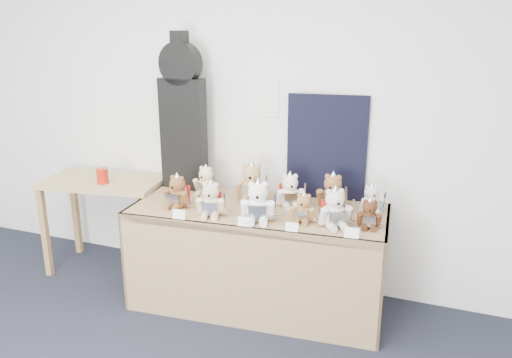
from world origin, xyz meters
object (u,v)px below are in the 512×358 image
at_px(teddy_front_centre, 258,203).
at_px(side_table, 105,194).
at_px(teddy_front_end, 369,215).
at_px(teddy_back_right, 332,194).
at_px(teddy_back_centre_right, 290,192).
at_px(teddy_front_left, 211,201).
at_px(red_cup, 102,176).
at_px(guitar_case, 183,114).
at_px(teddy_front_right, 303,209).
at_px(teddy_back_left, 206,182).
at_px(teddy_back_centre_left, 252,184).
at_px(display_table, 255,233).
at_px(teddy_front_far_left, 177,193).
at_px(teddy_front_far_right, 335,209).
at_px(teddy_back_end, 371,200).

bearing_deg(teddy_front_centre, side_table, 151.86).
bearing_deg(teddy_front_end, teddy_back_right, 131.54).
bearing_deg(teddy_back_centre_right, teddy_front_left, -168.76).
bearing_deg(teddy_front_left, side_table, 148.10).
distance_m(red_cup, teddy_front_left, 1.13).
relative_size(teddy_front_left, teddy_back_centre_right, 0.99).
bearing_deg(guitar_case, teddy_front_end, -8.93).
distance_m(side_table, teddy_front_end, 2.26).
height_order(guitar_case, teddy_front_right, guitar_case).
bearing_deg(teddy_front_centre, red_cup, 154.80).
height_order(teddy_front_centre, teddy_back_left, teddy_front_centre).
distance_m(guitar_case, teddy_back_right, 1.34).
relative_size(teddy_front_end, teddy_back_centre_left, 0.67).
distance_m(display_table, teddy_front_far_left, 0.64).
bearing_deg(display_table, teddy_front_far_right, -12.27).
bearing_deg(teddy_back_right, teddy_back_centre_left, -174.61).
distance_m(display_table, teddy_front_end, 0.85).
bearing_deg(teddy_front_end, teddy_back_centre_left, 157.20).
xyz_separation_m(side_table, teddy_front_far_right, (2.02, -0.23, 0.21)).
height_order(side_table, teddy_back_left, teddy_back_left).
bearing_deg(guitar_case, teddy_back_left, -21.46).
bearing_deg(teddy_front_far_left, teddy_front_left, -9.91).
xyz_separation_m(display_table, teddy_back_end, (0.78, 0.27, 0.26)).
xyz_separation_m(display_table, teddy_front_centre, (0.08, -0.17, 0.29)).
bearing_deg(teddy_back_right, guitar_case, 179.72).
xyz_separation_m(teddy_front_centre, teddy_front_far_right, (0.51, 0.09, -0.01)).
xyz_separation_m(guitar_case, teddy_back_right, (1.24, -0.08, -0.49)).
bearing_deg(teddy_back_right, teddy_front_far_right, -71.26).
bearing_deg(teddy_front_centre, guitar_case, 133.27).
xyz_separation_m(side_table, teddy_front_right, (1.81, -0.22, 0.18)).
height_order(teddy_front_far_right, teddy_back_left, teddy_front_far_right).
bearing_deg(teddy_front_centre, teddy_front_end, -4.49).
bearing_deg(teddy_front_centre, teddy_back_left, 131.01).
distance_m(teddy_front_far_right, teddy_front_end, 0.23).
relative_size(display_table, teddy_front_far_left, 7.02).
xyz_separation_m(guitar_case, teddy_front_right, (1.12, -0.39, -0.52)).
relative_size(display_table, teddy_front_far_right, 6.43).
distance_m(display_table, teddy_front_far_right, 0.66).
distance_m(teddy_front_far_right, teddy_back_left, 1.12).
relative_size(guitar_case, teddy_front_far_right, 4.16).
height_order(teddy_front_centre, teddy_back_centre_right, teddy_front_centre).
height_order(teddy_front_left, teddy_back_right, teddy_back_right).
xyz_separation_m(side_table, teddy_back_centre_right, (1.63, 0.05, 0.20)).
relative_size(red_cup, teddy_back_right, 0.42).
xyz_separation_m(teddy_front_left, teddy_front_right, (0.64, 0.12, -0.02)).
bearing_deg(teddy_front_end, teddy_front_far_left, 175.38).
bearing_deg(red_cup, teddy_back_left, 9.48).
bearing_deg(teddy_front_end, teddy_back_centre_right, 152.19).
bearing_deg(teddy_front_right, teddy_front_far_left, -178.30).
distance_m(guitar_case, teddy_back_centre_right, 1.07).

